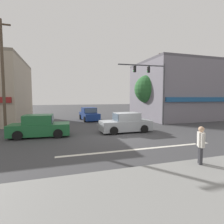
{
  "coord_description": "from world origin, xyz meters",
  "views": [
    {
      "loc": [
        -4.28,
        -11.93,
        2.79
      ],
      "look_at": [
        0.02,
        2.0,
        1.6
      ],
      "focal_mm": 28.0,
      "sensor_mm": 36.0,
      "label": 1
    }
  ],
  "objects_px": {
    "utility_pole_near_left": "(3,75)",
    "sedan_crossing_leftbound": "(126,123)",
    "pedestrian_foreground_with_bag": "(201,144)",
    "utility_pole_far_right": "(159,86)",
    "sedan_approaching_near": "(40,127)",
    "street_tree": "(149,89)",
    "traffic_light_mast": "(155,84)",
    "sedan_parked_curbside": "(89,115)"
  },
  "relations": [
    {
      "from": "street_tree",
      "to": "sedan_parked_curbside",
      "type": "relative_size",
      "value": 1.35
    },
    {
      "from": "utility_pole_far_right",
      "to": "sedan_parked_curbside",
      "type": "relative_size",
      "value": 1.95
    },
    {
      "from": "utility_pole_near_left",
      "to": "sedan_approaching_near",
      "type": "xyz_separation_m",
      "value": [
        2.78,
        -2.37,
        -3.85
      ]
    },
    {
      "from": "utility_pole_far_right",
      "to": "sedan_crossing_leftbound",
      "type": "height_order",
      "value": "utility_pole_far_right"
    },
    {
      "from": "sedan_approaching_near",
      "to": "pedestrian_foreground_with_bag",
      "type": "height_order",
      "value": "pedestrian_foreground_with_bag"
    },
    {
      "from": "utility_pole_near_left",
      "to": "sedan_crossing_leftbound",
      "type": "bearing_deg",
      "value": -15.38
    },
    {
      "from": "traffic_light_mast",
      "to": "sedan_parked_curbside",
      "type": "height_order",
      "value": "traffic_light_mast"
    },
    {
      "from": "street_tree",
      "to": "pedestrian_foreground_with_bag",
      "type": "height_order",
      "value": "street_tree"
    },
    {
      "from": "sedan_crossing_leftbound",
      "to": "utility_pole_near_left",
      "type": "bearing_deg",
      "value": 164.62
    },
    {
      "from": "sedan_crossing_leftbound",
      "to": "sedan_parked_curbside",
      "type": "relative_size",
      "value": 0.97
    },
    {
      "from": "sedan_crossing_leftbound",
      "to": "sedan_approaching_near",
      "type": "height_order",
      "value": "same"
    },
    {
      "from": "street_tree",
      "to": "utility_pole_far_right",
      "type": "distance_m",
      "value": 1.34
    },
    {
      "from": "sedan_crossing_leftbound",
      "to": "sedan_approaching_near",
      "type": "bearing_deg",
      "value": 178.3
    },
    {
      "from": "pedestrian_foreground_with_bag",
      "to": "sedan_crossing_leftbound",
      "type": "bearing_deg",
      "value": 91.04
    },
    {
      "from": "street_tree",
      "to": "pedestrian_foreground_with_bag",
      "type": "xyz_separation_m",
      "value": [
        -5.61,
        -14.38,
        -2.91
      ]
    },
    {
      "from": "utility_pole_near_left",
      "to": "traffic_light_mast",
      "type": "relative_size",
      "value": 1.42
    },
    {
      "from": "pedestrian_foreground_with_bag",
      "to": "traffic_light_mast",
      "type": "bearing_deg",
      "value": 68.77
    },
    {
      "from": "traffic_light_mast",
      "to": "pedestrian_foreground_with_bag",
      "type": "xyz_separation_m",
      "value": [
        -3.92,
        -10.09,
        -3.22
      ]
    },
    {
      "from": "utility_pole_far_right",
      "to": "traffic_light_mast",
      "type": "relative_size",
      "value": 1.33
    },
    {
      "from": "traffic_light_mast",
      "to": "sedan_approaching_near",
      "type": "xyz_separation_m",
      "value": [
        -10.59,
        -2.18,
        -3.46
      ]
    },
    {
      "from": "sedan_crossing_leftbound",
      "to": "pedestrian_foreground_with_bag",
      "type": "distance_m",
      "value": 7.72
    },
    {
      "from": "utility_pole_near_left",
      "to": "pedestrian_foreground_with_bag",
      "type": "height_order",
      "value": "utility_pole_near_left"
    },
    {
      "from": "utility_pole_far_right",
      "to": "pedestrian_foreground_with_bag",
      "type": "bearing_deg",
      "value": -116.04
    },
    {
      "from": "street_tree",
      "to": "sedan_crossing_leftbound",
      "type": "height_order",
      "value": "street_tree"
    },
    {
      "from": "traffic_light_mast",
      "to": "sedan_parked_curbside",
      "type": "xyz_separation_m",
      "value": [
        -5.65,
        5.9,
        -3.46
      ]
    },
    {
      "from": "utility_pole_near_left",
      "to": "sedan_parked_curbside",
      "type": "bearing_deg",
      "value": 36.48
    },
    {
      "from": "street_tree",
      "to": "sedan_approaching_near",
      "type": "bearing_deg",
      "value": -152.23
    },
    {
      "from": "sedan_parked_curbside",
      "to": "utility_pole_near_left",
      "type": "bearing_deg",
      "value": -143.52
    },
    {
      "from": "sedan_parked_curbside",
      "to": "street_tree",
      "type": "bearing_deg",
      "value": -12.41
    },
    {
      "from": "utility_pole_far_right",
      "to": "sedan_approaching_near",
      "type": "bearing_deg",
      "value": -156.2
    },
    {
      "from": "utility_pole_near_left",
      "to": "sedan_crossing_leftbound",
      "type": "xyz_separation_m",
      "value": [
        9.32,
        -2.56,
        -3.85
      ]
    },
    {
      "from": "traffic_light_mast",
      "to": "pedestrian_foreground_with_bag",
      "type": "relative_size",
      "value": 3.71
    },
    {
      "from": "street_tree",
      "to": "utility_pole_near_left",
      "type": "xyz_separation_m",
      "value": [
        -15.07,
        -4.1,
        0.69
      ]
    },
    {
      "from": "pedestrian_foreground_with_bag",
      "to": "utility_pole_near_left",
      "type": "bearing_deg",
      "value": 132.62
    },
    {
      "from": "utility_pole_far_right",
      "to": "street_tree",
      "type": "bearing_deg",
      "value": 154.73
    },
    {
      "from": "utility_pole_near_left",
      "to": "utility_pole_far_right",
      "type": "distance_m",
      "value": 16.6
    },
    {
      "from": "utility_pole_near_left",
      "to": "sedan_parked_curbside",
      "type": "relative_size",
      "value": 2.09
    },
    {
      "from": "sedan_parked_curbside",
      "to": "pedestrian_foreground_with_bag",
      "type": "relative_size",
      "value": 2.52
    },
    {
      "from": "street_tree",
      "to": "sedan_crossing_leftbound",
      "type": "relative_size",
      "value": 1.39
    },
    {
      "from": "traffic_light_mast",
      "to": "sedan_approaching_near",
      "type": "distance_m",
      "value": 11.36
    },
    {
      "from": "sedan_crossing_leftbound",
      "to": "pedestrian_foreground_with_bag",
      "type": "bearing_deg",
      "value": -88.96
    },
    {
      "from": "utility_pole_far_right",
      "to": "pedestrian_foreground_with_bag",
      "type": "distance_m",
      "value": 15.75
    }
  ]
}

